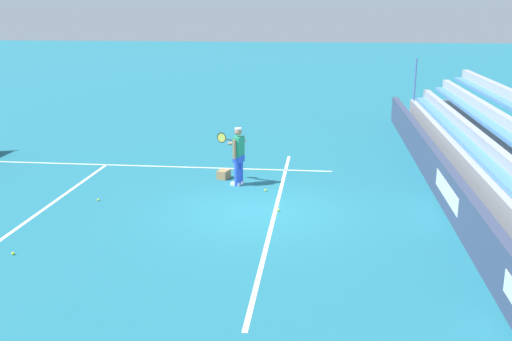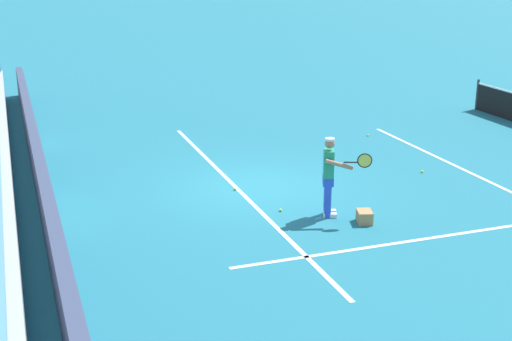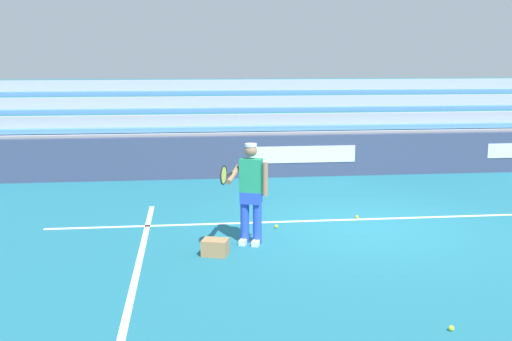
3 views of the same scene
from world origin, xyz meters
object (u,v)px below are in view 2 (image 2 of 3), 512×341
Objects in this scene: tennis_ball_midcourt at (368,135)px; tennis_ball_toward_net at (235,189)px; tennis_ball_on_baseline at (422,171)px; tennis_player at (330,176)px; tennis_ball_by_box at (280,210)px; ball_box_cardboard at (364,217)px.

tennis_ball_toward_net is at bearing -57.14° from tennis_ball_midcourt.
tennis_ball_on_baseline and tennis_ball_midcourt have the same top height.
tennis_player is 25.98× the size of tennis_ball_by_box.
ball_box_cardboard reaches higher than tennis_ball_toward_net.
tennis_player reaches higher than tennis_ball_midcourt.
tennis_ball_toward_net is at bearing -93.35° from tennis_ball_on_baseline.
ball_box_cardboard is 6.06× the size of tennis_ball_on_baseline.
tennis_player is at bearing -34.94° from tennis_ball_midcourt.
tennis_ball_midcourt is (-3.76, 0.45, 0.00)m from tennis_ball_on_baseline.
tennis_ball_by_box is 1.00× the size of tennis_ball_toward_net.
tennis_player reaches higher than tennis_ball_toward_net.
tennis_ball_by_box and tennis_ball_on_baseline have the same top height.
tennis_ball_on_baseline is at bearing -6.80° from tennis_ball_midcourt.
tennis_ball_on_baseline is 4.93m from tennis_ball_toward_net.
tennis_ball_by_box is (-1.20, -1.41, -0.10)m from ball_box_cardboard.
tennis_ball_on_baseline is at bearing 107.43° from tennis_ball_by_box.
ball_box_cardboard is at bearing 33.56° from tennis_ball_toward_net.
ball_box_cardboard is (0.62, 0.53, -0.76)m from tennis_player.
tennis_ball_on_baseline is at bearing 130.61° from ball_box_cardboard.
tennis_ball_toward_net is (3.47, -5.37, 0.00)m from tennis_ball_midcourt.
tennis_player is 25.98× the size of tennis_ball_toward_net.
tennis_ball_midcourt is at bearing 173.20° from tennis_ball_on_baseline.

